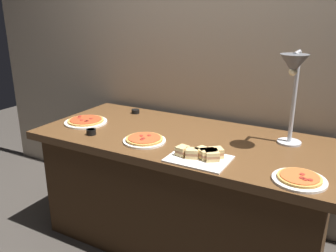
# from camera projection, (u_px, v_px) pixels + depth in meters

# --- Properties ---
(ground_plane) EXTENTS (8.00, 8.00, 0.00)m
(ground_plane) POSITION_uv_depth(u_px,v_px,m) (183.00, 239.00, 2.45)
(ground_plane) COLOR #38332D
(back_wall) EXTENTS (4.40, 0.04, 2.40)m
(back_wall) POSITION_uv_depth(u_px,v_px,m) (217.00, 57.00, 2.48)
(back_wall) COLOR tan
(back_wall) RESTS_ON ground_plane
(buffet_table) EXTENTS (1.90, 0.84, 0.76)m
(buffet_table) POSITION_uv_depth(u_px,v_px,m) (184.00, 190.00, 2.33)
(buffet_table) COLOR brown
(buffet_table) RESTS_ON ground_plane
(heat_lamp) EXTENTS (0.15, 0.29, 0.55)m
(heat_lamp) POSITION_uv_depth(u_px,v_px,m) (293.00, 75.00, 1.87)
(heat_lamp) COLOR #B7BABF
(heat_lamp) RESTS_ON buffet_table
(pizza_plate_front) EXTENTS (0.30, 0.30, 0.03)m
(pizza_plate_front) POSITION_uv_depth(u_px,v_px,m) (86.00, 121.00, 2.47)
(pizza_plate_front) COLOR white
(pizza_plate_front) RESTS_ON buffet_table
(pizza_plate_center) EXTENTS (0.25, 0.25, 0.03)m
(pizza_plate_center) POSITION_uv_depth(u_px,v_px,m) (299.00, 179.00, 1.63)
(pizza_plate_center) COLOR white
(pizza_plate_center) RESTS_ON buffet_table
(pizza_plate_raised_stand) EXTENTS (0.26, 0.26, 0.03)m
(pizza_plate_raised_stand) POSITION_uv_depth(u_px,v_px,m) (144.00, 140.00, 2.12)
(pizza_plate_raised_stand) COLOR white
(pizza_plate_raised_stand) RESTS_ON buffet_table
(sandwich_platter) EXTENTS (0.32, 0.24, 0.06)m
(sandwich_platter) POSITION_uv_depth(u_px,v_px,m) (202.00, 155.00, 1.86)
(sandwich_platter) COLOR white
(sandwich_platter) RESTS_ON buffet_table
(sauce_cup_near) EXTENTS (0.06, 0.06, 0.03)m
(sauce_cup_near) POSITION_uv_depth(u_px,v_px,m) (135.00, 111.00, 2.69)
(sauce_cup_near) COLOR black
(sauce_cup_near) RESTS_ON buffet_table
(sauce_cup_far) EXTENTS (0.06, 0.06, 0.04)m
(sauce_cup_far) POSITION_uv_depth(u_px,v_px,m) (91.00, 132.00, 2.23)
(sauce_cup_far) COLOR black
(sauce_cup_far) RESTS_ON buffet_table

